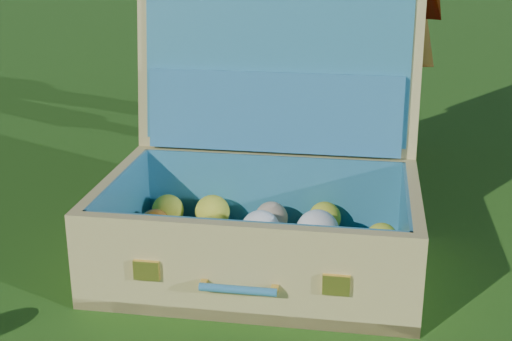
# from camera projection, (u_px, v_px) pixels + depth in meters

# --- Properties ---
(ground) EXTENTS (60.00, 60.00, 0.00)m
(ground) POSITION_uv_depth(u_px,v_px,m) (304.00, 278.00, 1.46)
(ground) COLOR #215114
(ground) RESTS_ON ground
(suitcase) EXTENTS (0.74, 0.65, 0.62)m
(suitcase) POSITION_uv_depth(u_px,v_px,m) (265.00, 179.00, 1.52)
(suitcase) COLOR #CDBA6E
(suitcase) RESTS_ON ground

